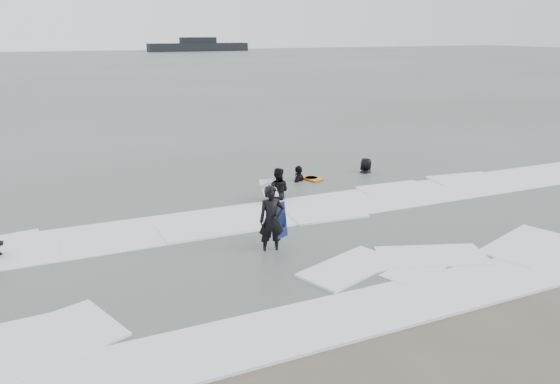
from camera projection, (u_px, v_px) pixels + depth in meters
name	position (u px, v px, depth m)	size (l,w,h in m)	color
ground	(370.00, 296.00, 12.33)	(320.00, 320.00, 0.00)	brown
sea	(79.00, 69.00, 82.38)	(320.00, 320.00, 0.00)	#47544C
surfer_centre	(272.00, 252.00, 14.75)	(0.69, 0.45, 1.89)	black
surfer_wading	(278.00, 201.00, 19.24)	(0.84, 0.66, 1.74)	black
surfer_right_near	(299.00, 182.00, 21.64)	(1.06, 0.44, 1.80)	black
surfer_right_far	(366.00, 174.00, 22.84)	(0.89, 0.58, 1.82)	black
surf_foam	(298.00, 239.00, 15.56)	(30.03, 9.06, 0.09)	white
bodyboards	(288.00, 192.00, 18.45)	(4.66, 6.72, 1.25)	#0F1B46
vessel_horizon	(198.00, 46.00, 153.21)	(27.99, 5.00, 3.80)	black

